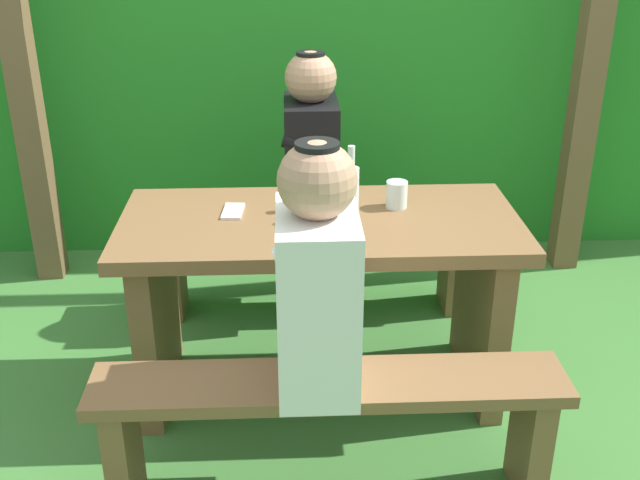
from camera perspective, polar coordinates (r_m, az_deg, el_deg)
ground_plane at (r=2.99m, az=0.00°, el=-10.86°), size 12.00×12.00×0.00m
hedge_backdrop at (r=4.24m, az=-1.11°, el=15.59°), size 6.40×0.96×2.14m
pergola_post_left at (r=3.71m, az=-21.55°, el=11.77°), size 0.12×0.12×2.03m
pergola_post_right at (r=3.78m, az=19.63°, el=12.28°), size 0.12×0.12×2.03m
picnic_table at (r=2.74m, az=0.00°, el=-2.64°), size 1.40×0.64×0.70m
bench_near at (r=2.32m, az=0.69°, el=-13.00°), size 1.40×0.24×0.45m
bench_far at (r=3.35m, az=-0.46°, el=-0.37°), size 1.40×0.24×0.45m
person_white_shirt at (r=2.07m, az=-0.20°, el=-2.85°), size 0.25×0.35×0.72m
person_black_coat at (r=3.18m, az=-0.68°, el=7.13°), size 0.25×0.35×0.72m
drinking_glass at (r=2.74m, az=5.78°, el=3.43°), size 0.08×0.08×0.10m
bottle_left at (r=2.60m, az=2.32°, el=3.68°), size 0.06×0.06×0.27m
bottle_right at (r=2.70m, az=0.87°, el=4.20°), size 0.06×0.06×0.23m
cell_phone at (r=2.71m, az=-6.55°, el=2.16°), size 0.08×0.14×0.01m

